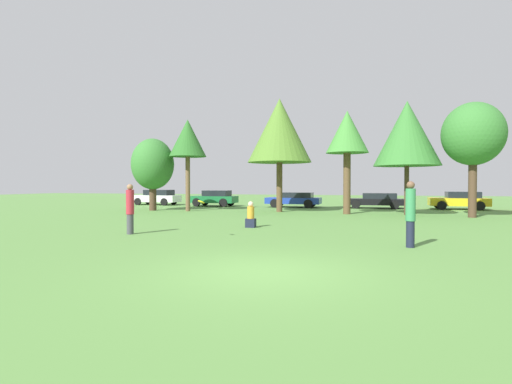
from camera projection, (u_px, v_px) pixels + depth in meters
name	position (u px, v px, depth m)	size (l,w,h in m)	color
ground_plane	(262.00, 272.00, 8.34)	(120.00, 120.00, 0.00)	#54843D
person_thrower	(130.00, 208.00, 14.57)	(0.29, 0.29, 1.87)	#3F3F47
person_catcher	(410.00, 213.00, 11.50)	(0.28, 0.28, 1.95)	#191E33
frisbee	(201.00, 202.00, 13.31)	(0.24, 0.23, 0.14)	yellow
bystander_sitting	(251.00, 217.00, 16.85)	(0.41, 0.34, 1.12)	#191E33
tree_0	(153.00, 165.00, 27.74)	(2.98, 2.98, 5.09)	#473323
tree_1	(188.00, 139.00, 26.96)	(2.56, 2.56, 6.32)	brown
tree_2	(279.00, 131.00, 26.28)	(4.28, 4.28, 7.61)	brown
tree_3	(347.00, 134.00, 24.34)	(2.62, 2.62, 6.43)	brown
tree_4	(407.00, 134.00, 23.67)	(3.93, 3.93, 6.90)	#473323
tree_5	(473.00, 135.00, 21.81)	(3.30, 3.30, 6.42)	#473323
parked_car_white	(157.00, 197.00, 35.21)	(4.30, 1.95, 1.36)	silver
parked_car_green	(215.00, 198.00, 33.11)	(3.91, 1.95, 1.33)	#196633
parked_car_blue	(295.00, 199.00, 31.48)	(4.38, 2.08, 1.20)	#1E389E
parked_car_black	(376.00, 200.00, 30.11)	(4.54, 1.96, 1.18)	black
parked_car_yellow	(459.00, 200.00, 28.80)	(4.03, 2.07, 1.31)	gold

